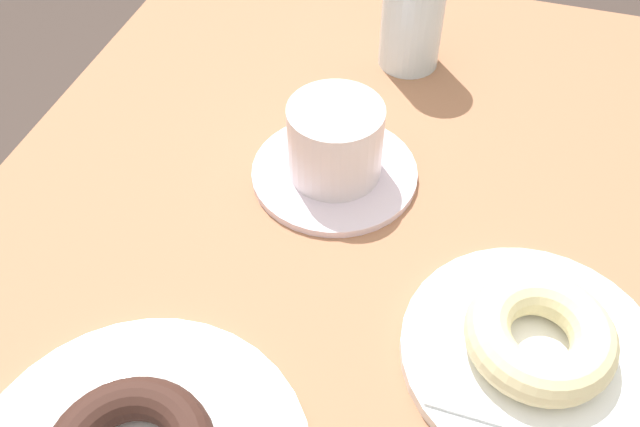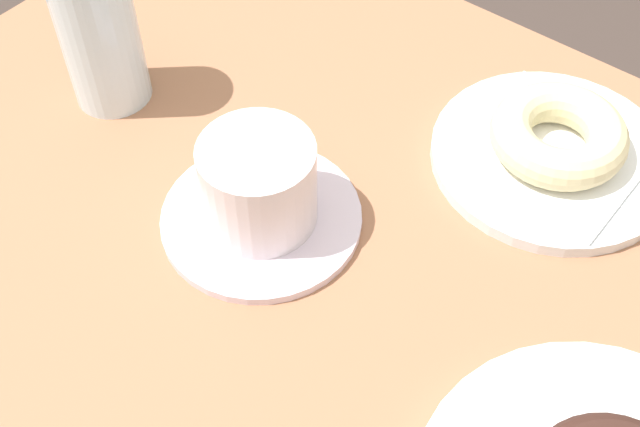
% 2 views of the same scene
% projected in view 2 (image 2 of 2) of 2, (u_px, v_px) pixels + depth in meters
% --- Properties ---
extents(table, '(0.95, 0.64, 0.76)m').
position_uv_depth(table, '(380.00, 374.00, 0.68)').
color(table, '#A1694A').
rests_on(table, ground_plane).
extents(plate_sugar_ring, '(0.19, 0.19, 0.01)m').
position_uv_depth(plate_sugar_ring, '(551.00, 157.00, 0.65)').
color(plate_sugar_ring, white).
rests_on(plate_sugar_ring, table).
extents(napkin_sugar_ring, '(0.14, 0.14, 0.00)m').
position_uv_depth(napkin_sugar_ring, '(553.00, 151.00, 0.65)').
color(napkin_sugar_ring, white).
rests_on(napkin_sugar_ring, plate_sugar_ring).
extents(donut_sugar_ring, '(0.11, 0.11, 0.03)m').
position_uv_depth(donut_sugar_ring, '(559.00, 135.00, 0.63)').
color(donut_sugar_ring, beige).
rests_on(donut_sugar_ring, napkin_sugar_ring).
extents(water_glass, '(0.07, 0.07, 0.13)m').
position_uv_depth(water_glass, '(100.00, 36.00, 0.66)').
color(water_glass, silver).
rests_on(water_glass, table).
extents(coffee_cup, '(0.15, 0.15, 0.08)m').
position_uv_depth(coffee_cup, '(259.00, 192.00, 0.59)').
color(coffee_cup, silver).
rests_on(coffee_cup, table).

